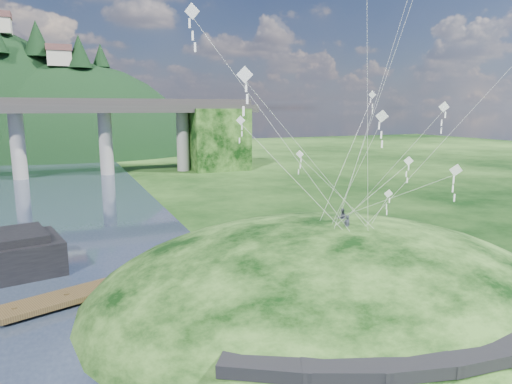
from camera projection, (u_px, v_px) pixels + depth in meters
name	position (u px, v px, depth m)	size (l,w,h in m)	color
ground	(234.00, 324.00, 28.13)	(320.00, 320.00, 0.00)	black
grass_hill	(328.00, 312.00, 33.29)	(36.00, 32.00, 13.00)	black
footpath	(451.00, 343.00, 21.81)	(22.29, 5.84, 0.83)	black
wooden_dock	(112.00, 285.00, 33.15)	(15.21, 7.35, 1.09)	#332614
kite_flyers	(344.00, 210.00, 33.59)	(1.89, 2.93, 1.62)	#282C36
kite_swarm	(369.00, 77.00, 29.85)	(20.25, 17.24, 21.75)	white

